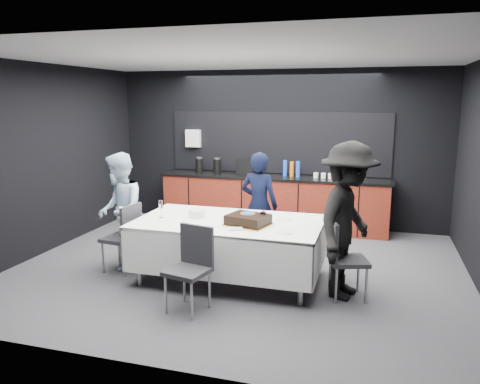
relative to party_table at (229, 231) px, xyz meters
name	(u,v)px	position (x,y,z in m)	size (l,w,h in m)	color
ground	(238,269)	(0.00, 0.40, -0.64)	(6.00, 6.00, 0.00)	#45454A
room_shell	(238,132)	(0.00, 0.40, 1.22)	(6.04, 5.04, 2.82)	white
kitchenette	(272,198)	(-0.02, 2.62, -0.10)	(4.10, 0.64, 2.05)	#611A0F
party_table	(229,231)	(0.00, 0.00, 0.00)	(2.32, 1.32, 0.78)	#99999E
cake_assembly	(248,220)	(0.29, -0.13, 0.20)	(0.59, 0.53, 0.16)	gold
plate_stack	(197,213)	(-0.45, 0.05, 0.19)	(0.22, 0.22, 0.10)	white
loose_plate_near	(188,226)	(-0.39, -0.39, 0.14)	(0.19, 0.19, 0.01)	white
loose_plate_right_a	(284,219)	(0.65, 0.26, 0.14)	(0.20, 0.20, 0.01)	white
loose_plate_right_b	(285,232)	(0.78, -0.32, 0.14)	(0.22, 0.22, 0.01)	white
loose_plate_far	(242,214)	(0.06, 0.37, 0.14)	(0.22, 0.22, 0.01)	white
fork_pile	(236,229)	(0.21, -0.39, 0.15)	(0.16, 0.10, 0.02)	white
champagne_flute	(161,205)	(-0.88, -0.09, 0.30)	(0.06, 0.06, 0.22)	white
chair_left	(125,233)	(-1.40, -0.12, -0.11)	(0.47, 0.47, 0.92)	#29292E
chair_right	(342,254)	(1.42, -0.17, -0.11)	(0.53, 0.53, 0.92)	#29292E
chair_near	(192,262)	(-0.14, -0.91, -0.11)	(0.50, 0.50, 0.92)	#29292E
person_center	(259,205)	(0.15, 0.98, 0.13)	(0.56, 0.37, 1.55)	black
person_left	(120,211)	(-1.57, 0.05, 0.15)	(0.77, 0.60, 1.58)	silver
person_right	(347,221)	(1.46, -0.10, 0.27)	(1.17, 0.68, 1.82)	black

